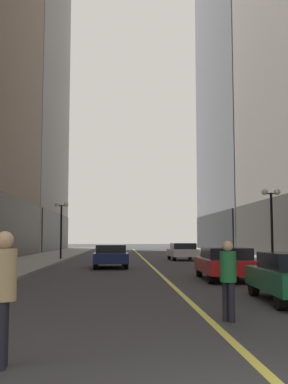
{
  "coord_description": "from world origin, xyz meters",
  "views": [
    {
      "loc": [
        -1.84,
        -4.54,
        1.71
      ],
      "look_at": [
        -0.57,
        22.6,
        4.33
      ],
      "focal_mm": 44.73,
      "sensor_mm": 36.0,
      "label": 1
    }
  ],
  "objects_px": {
    "car_navy": "(111,255)",
    "street_lamp_left_far": "(61,217)",
    "street_lamp_right_mid": "(271,210)",
    "pedestrian_in_green_parka": "(228,274)",
    "car_white": "(183,251)",
    "pedestrian_in_tan_trench": "(4,287)",
    "car_red": "(225,262)"
  },
  "relations": [
    {
      "from": "car_navy",
      "to": "street_lamp_left_far",
      "type": "relative_size",
      "value": 1.06
    },
    {
      "from": "street_lamp_left_far",
      "to": "street_lamp_right_mid",
      "type": "bearing_deg",
      "value": -39.35
    },
    {
      "from": "street_lamp_left_far",
      "to": "pedestrian_in_green_parka",
      "type": "bearing_deg",
      "value": -75.66
    },
    {
      "from": "car_white",
      "to": "street_lamp_right_mid",
      "type": "distance_m",
      "value": 11.9
    },
    {
      "from": "car_navy",
      "to": "pedestrian_in_green_parka",
      "type": "bearing_deg",
      "value": -81.08
    },
    {
      "from": "car_navy",
      "to": "pedestrian_in_green_parka",
      "type": "relative_size",
      "value": 2.84
    },
    {
      "from": "pedestrian_in_tan_trench",
      "to": "street_lamp_left_far",
      "type": "xyz_separation_m",
      "value": [
        -2.99,
        29.85,
        2.2
      ]
    },
    {
      "from": "street_lamp_left_far",
      "to": "street_lamp_right_mid",
      "type": "height_order",
      "value": "same"
    },
    {
      "from": "pedestrian_in_tan_trench",
      "to": "car_white",
      "type": "bearing_deg",
      "value": 78.32
    },
    {
      "from": "car_navy",
      "to": "pedestrian_in_tan_trench",
      "type": "bearing_deg",
      "value": -92.52
    },
    {
      "from": "pedestrian_in_tan_trench",
      "to": "street_lamp_right_mid",
      "type": "height_order",
      "value": "street_lamp_right_mid"
    },
    {
      "from": "car_red",
      "to": "car_navy",
      "type": "distance_m",
      "value": 9.83
    },
    {
      "from": "car_white",
      "to": "pedestrian_in_green_parka",
      "type": "height_order",
      "value": "pedestrian_in_green_parka"
    },
    {
      "from": "street_lamp_left_far",
      "to": "car_navy",
      "type": "bearing_deg",
      "value": -64.86
    },
    {
      "from": "car_navy",
      "to": "street_lamp_left_far",
      "type": "height_order",
      "value": "street_lamp_left_far"
    },
    {
      "from": "street_lamp_right_mid",
      "to": "car_red",
      "type": "bearing_deg",
      "value": -122.01
    },
    {
      "from": "pedestrian_in_tan_trench",
      "to": "street_lamp_right_mid",
      "type": "distance_m",
      "value": 21.81
    },
    {
      "from": "pedestrian_in_green_parka",
      "to": "street_lamp_right_mid",
      "type": "height_order",
      "value": "street_lamp_right_mid"
    },
    {
      "from": "car_navy",
      "to": "car_white",
      "type": "bearing_deg",
      "value": 59.16
    },
    {
      "from": "car_red",
      "to": "car_white",
      "type": "height_order",
      "value": "same"
    },
    {
      "from": "car_navy",
      "to": "car_white",
      "type": "height_order",
      "value": "same"
    },
    {
      "from": "car_navy",
      "to": "street_lamp_right_mid",
      "type": "xyz_separation_m",
      "value": [
        8.87,
        -2.12,
        2.54
      ]
    },
    {
      "from": "car_white",
      "to": "pedestrian_in_tan_trench",
      "type": "relative_size",
      "value": 2.26
    },
    {
      "from": "car_red",
      "to": "pedestrian_in_green_parka",
      "type": "height_order",
      "value": "pedestrian_in_green_parka"
    },
    {
      "from": "pedestrian_in_tan_trench",
      "to": "street_lamp_left_far",
      "type": "height_order",
      "value": "street_lamp_left_far"
    },
    {
      "from": "car_red",
      "to": "car_navy",
      "type": "relative_size",
      "value": 1.01
    },
    {
      "from": "car_white",
      "to": "pedestrian_in_tan_trench",
      "type": "bearing_deg",
      "value": -101.68
    },
    {
      "from": "pedestrian_in_green_parka",
      "to": "street_lamp_left_far",
      "type": "bearing_deg",
      "value": 104.34
    },
    {
      "from": "car_white",
      "to": "car_red",
      "type": "bearing_deg",
      "value": -91.63
    },
    {
      "from": "pedestrian_in_green_parka",
      "to": "street_lamp_left_far",
      "type": "distance_m",
      "value": 27.43
    },
    {
      "from": "car_white",
      "to": "pedestrian_in_tan_trench",
      "type": "xyz_separation_m",
      "value": [
        -6.29,
        -30.43,
        0.34
      ]
    },
    {
      "from": "car_white",
      "to": "street_lamp_left_far",
      "type": "height_order",
      "value": "street_lamp_left_far"
    }
  ]
}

